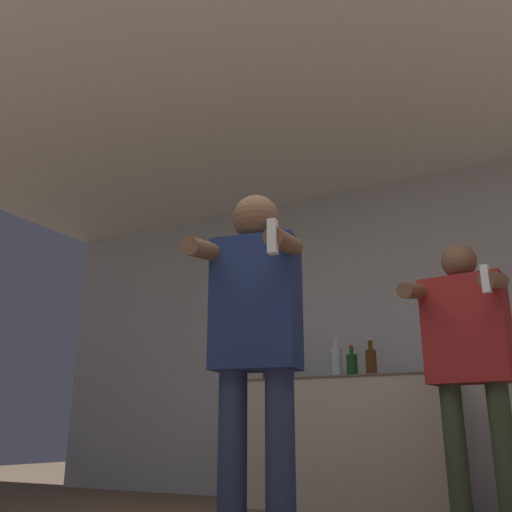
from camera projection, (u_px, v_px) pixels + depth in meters
wall_back at (408, 332)px, 4.48m from camera, size 7.00×0.06×2.55m
ceiling_slab at (335, 93)px, 3.59m from camera, size 7.00×3.46×0.05m
counter at (350, 442)px, 4.16m from camera, size 1.54×0.61×0.91m
bottle_amber_bourbon at (267, 366)px, 4.58m from camera, size 0.06×0.06×0.32m
bottle_green_wine at (371, 361)px, 4.19m from camera, size 0.08×0.08×0.29m
bottle_clear_vodka at (289, 363)px, 4.49m from camera, size 0.08×0.08×0.36m
bottle_dark_rum at (352, 365)px, 4.25m from camera, size 0.08×0.08×0.24m
bottle_short_whiskey at (336, 362)px, 4.31m from camera, size 0.09×0.09×0.30m
person_woman_foreground at (255, 334)px, 2.48m from camera, size 0.49×0.50×1.59m
person_man_side at (468, 350)px, 3.08m from camera, size 0.55×0.51×1.56m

